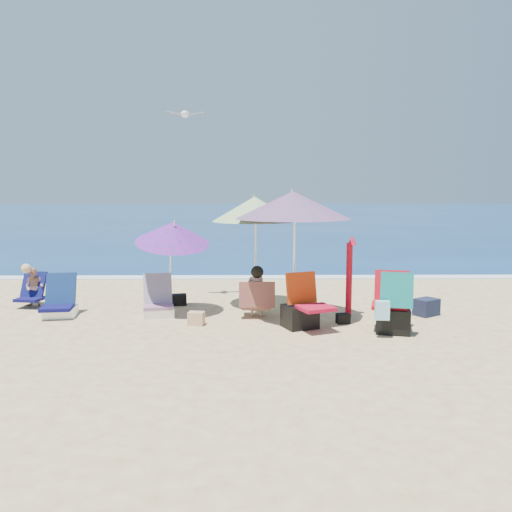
{
  "coord_description": "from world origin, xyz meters",
  "views": [
    {
      "loc": [
        -0.41,
        -8.3,
        2.27
      ],
      "look_at": [
        -0.3,
        1.0,
        1.1
      ],
      "focal_mm": 36.49,
      "sensor_mm": 36.0,
      "label": 1
    }
  ],
  "objects_px": {
    "umbrella_turquoise": "(293,205)",
    "umbrella_striped": "(255,209)",
    "seagull": "(185,114)",
    "furled_umbrella": "(350,272)",
    "person_center": "(256,292)",
    "chair_rainbow": "(158,305)",
    "chair_navy": "(60,305)",
    "umbrella_blue": "(173,233)",
    "camp_chair_right": "(393,310)",
    "person_left": "(33,287)",
    "camp_chair_left": "(302,312)"
  },
  "relations": [
    {
      "from": "chair_navy",
      "to": "camp_chair_right",
      "type": "relative_size",
      "value": 0.78
    },
    {
      "from": "chair_navy",
      "to": "seagull",
      "type": "relative_size",
      "value": 1.04
    },
    {
      "from": "chair_navy",
      "to": "person_center",
      "type": "relative_size",
      "value": 0.85
    },
    {
      "from": "person_left",
      "to": "umbrella_blue",
      "type": "bearing_deg",
      "value": -14.48
    },
    {
      "from": "umbrella_blue",
      "to": "chair_rainbow",
      "type": "distance_m",
      "value": 1.35
    },
    {
      "from": "chair_rainbow",
      "to": "camp_chair_right",
      "type": "bearing_deg",
      "value": -16.7
    },
    {
      "from": "furled_umbrella",
      "to": "umbrella_blue",
      "type": "bearing_deg",
      "value": 177.36
    },
    {
      "from": "umbrella_turquoise",
      "to": "chair_navy",
      "type": "bearing_deg",
      "value": 175.62
    },
    {
      "from": "umbrella_turquoise",
      "to": "umbrella_striped",
      "type": "relative_size",
      "value": 1.09
    },
    {
      "from": "camp_chair_left",
      "to": "person_left",
      "type": "xyz_separation_m",
      "value": [
        -5.13,
        1.7,
        0.11
      ]
    },
    {
      "from": "umbrella_striped",
      "to": "camp_chair_left",
      "type": "height_order",
      "value": "umbrella_striped"
    },
    {
      "from": "furled_umbrella",
      "to": "camp_chair_left",
      "type": "height_order",
      "value": "furled_umbrella"
    },
    {
      "from": "chair_rainbow",
      "to": "camp_chair_left",
      "type": "xyz_separation_m",
      "value": [
        2.54,
        -0.9,
        0.08
      ]
    },
    {
      "from": "chair_rainbow",
      "to": "person_center",
      "type": "relative_size",
      "value": 0.79
    },
    {
      "from": "umbrella_turquoise",
      "to": "seagull",
      "type": "xyz_separation_m",
      "value": [
        -2.03,
        1.66,
        1.76
      ]
    },
    {
      "from": "furled_umbrella",
      "to": "person_center",
      "type": "relative_size",
      "value": 1.58
    },
    {
      "from": "camp_chair_right",
      "to": "person_center",
      "type": "bearing_deg",
      "value": 154.24
    },
    {
      "from": "umbrella_turquoise",
      "to": "chair_rainbow",
      "type": "height_order",
      "value": "umbrella_turquoise"
    },
    {
      "from": "chair_navy",
      "to": "chair_rainbow",
      "type": "xyz_separation_m",
      "value": [
        1.78,
        0.03,
        -0.0
      ]
    },
    {
      "from": "umbrella_blue",
      "to": "umbrella_striped",
      "type": "bearing_deg",
      "value": 22.27
    },
    {
      "from": "umbrella_blue",
      "to": "camp_chair_left",
      "type": "distance_m",
      "value": 2.75
    },
    {
      "from": "chair_navy",
      "to": "person_left",
      "type": "distance_m",
      "value": 1.18
    },
    {
      "from": "umbrella_turquoise",
      "to": "umbrella_striped",
      "type": "bearing_deg",
      "value": 122.45
    },
    {
      "from": "camp_chair_left",
      "to": "person_center",
      "type": "bearing_deg",
      "value": 134.52
    },
    {
      "from": "person_left",
      "to": "person_center",
      "type": "bearing_deg",
      "value": -12.14
    },
    {
      "from": "camp_chair_right",
      "to": "person_left",
      "type": "relative_size",
      "value": 1.18
    },
    {
      "from": "person_center",
      "to": "chair_rainbow",
      "type": "bearing_deg",
      "value": 175.5
    },
    {
      "from": "umbrella_blue",
      "to": "person_center",
      "type": "xyz_separation_m",
      "value": [
        1.51,
        -0.2,
        -1.06
      ]
    },
    {
      "from": "furled_umbrella",
      "to": "chair_navy",
      "type": "relative_size",
      "value": 1.86
    },
    {
      "from": "umbrella_turquoise",
      "to": "camp_chair_left",
      "type": "distance_m",
      "value": 1.83
    },
    {
      "from": "person_center",
      "to": "umbrella_striped",
      "type": "bearing_deg",
      "value": 91.74
    },
    {
      "from": "camp_chair_left",
      "to": "chair_rainbow",
      "type": "bearing_deg",
      "value": 160.52
    },
    {
      "from": "umbrella_turquoise",
      "to": "camp_chair_left",
      "type": "relative_size",
      "value": 2.59
    },
    {
      "from": "umbrella_striped",
      "to": "furled_umbrella",
      "type": "height_order",
      "value": "umbrella_striped"
    },
    {
      "from": "umbrella_blue",
      "to": "seagull",
      "type": "height_order",
      "value": "seagull"
    },
    {
      "from": "umbrella_turquoise",
      "to": "camp_chair_right",
      "type": "relative_size",
      "value": 2.35
    },
    {
      "from": "umbrella_striped",
      "to": "camp_chair_left",
      "type": "bearing_deg",
      "value": -63.88
    },
    {
      "from": "umbrella_blue",
      "to": "camp_chair_right",
      "type": "distance_m",
      "value": 4.06
    },
    {
      "from": "furled_umbrella",
      "to": "umbrella_turquoise",
      "type": "bearing_deg",
      "value": -165.95
    },
    {
      "from": "person_center",
      "to": "person_left",
      "type": "distance_m",
      "value": 4.49
    },
    {
      "from": "umbrella_turquoise",
      "to": "seagull",
      "type": "height_order",
      "value": "seagull"
    },
    {
      "from": "seagull",
      "to": "camp_chair_left",
      "type": "bearing_deg",
      "value": -45.73
    },
    {
      "from": "chair_navy",
      "to": "seagull",
      "type": "distance_m",
      "value": 4.4
    },
    {
      "from": "umbrella_turquoise",
      "to": "furled_umbrella",
      "type": "relative_size",
      "value": 1.63
    },
    {
      "from": "umbrella_blue",
      "to": "camp_chair_left",
      "type": "height_order",
      "value": "umbrella_blue"
    },
    {
      "from": "umbrella_blue",
      "to": "chair_rainbow",
      "type": "bearing_deg",
      "value": -167.85
    },
    {
      "from": "umbrella_blue",
      "to": "person_left",
      "type": "xyz_separation_m",
      "value": [
        -2.87,
        0.74,
        -1.13
      ]
    },
    {
      "from": "chair_navy",
      "to": "person_center",
      "type": "bearing_deg",
      "value": -1.78
    },
    {
      "from": "umbrella_turquoise",
      "to": "umbrella_striped",
      "type": "height_order",
      "value": "umbrella_turquoise"
    },
    {
      "from": "chair_navy",
      "to": "person_center",
      "type": "height_order",
      "value": "person_center"
    }
  ]
}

